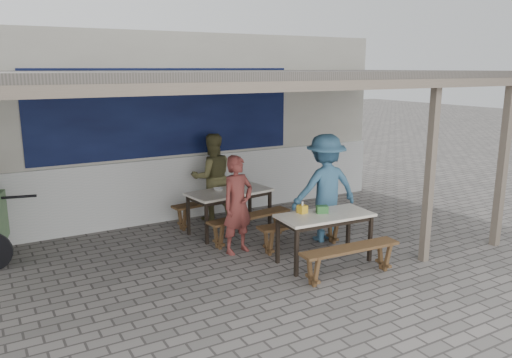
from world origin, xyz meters
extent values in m
plane|color=slate|center=(0.00, 0.00, 0.00)|extent=(60.00, 60.00, 0.00)
cube|color=beige|center=(0.00, 3.60, 1.75)|extent=(9.00, 1.20, 3.50)
cube|color=silver|center=(0.00, 2.97, 0.60)|extent=(9.00, 0.10, 1.20)
cube|color=#101B4C|center=(-0.20, 2.98, 2.05)|extent=(5.00, 0.03, 1.60)
cube|color=#4F4944|center=(0.00, 1.00, 2.75)|extent=(9.00, 4.20, 0.12)
cube|color=#6F6054|center=(0.00, -1.05, 2.65)|extent=(9.00, 0.12, 0.12)
cube|color=#6F6054|center=(3.90, -1.00, 1.35)|extent=(0.12, 0.12, 2.70)
cube|color=#6F6054|center=(2.35, -0.90, 1.35)|extent=(0.11, 0.11, 2.70)
cube|color=white|center=(0.41, 1.77, 0.73)|extent=(1.53, 0.91, 0.04)
cube|color=black|center=(0.41, 1.77, 0.67)|extent=(1.42, 0.79, 0.06)
cube|color=black|center=(-0.21, 1.38, 0.35)|extent=(0.05, 0.05, 0.71)
cube|color=black|center=(1.11, 1.56, 0.35)|extent=(0.05, 0.05, 0.71)
cube|color=black|center=(-0.29, 1.98, 0.35)|extent=(0.05, 0.05, 0.71)
cube|color=black|center=(1.03, 2.15, 0.35)|extent=(0.05, 0.05, 0.71)
cube|color=brown|center=(0.49, 1.18, 0.43)|extent=(1.58, 0.48, 0.04)
cube|color=brown|center=(-0.13, 1.10, 0.21)|extent=(0.09, 0.28, 0.41)
cube|color=brown|center=(1.11, 1.26, 0.21)|extent=(0.09, 0.28, 0.41)
cube|color=brown|center=(0.33, 2.35, 0.43)|extent=(1.58, 0.48, 0.04)
cube|color=brown|center=(-0.29, 2.27, 0.21)|extent=(0.09, 0.28, 0.41)
cube|color=brown|center=(0.95, 2.44, 0.21)|extent=(0.09, 0.28, 0.41)
cube|color=white|center=(0.99, -0.20, 0.73)|extent=(1.44, 0.75, 0.04)
cube|color=black|center=(0.99, -0.20, 0.67)|extent=(1.33, 0.64, 0.06)
cube|color=black|center=(0.34, -0.43, 0.35)|extent=(0.05, 0.05, 0.71)
cube|color=black|center=(1.62, -0.51, 0.35)|extent=(0.05, 0.05, 0.71)
cube|color=black|center=(0.37, 0.11, 0.35)|extent=(0.05, 0.05, 0.71)
cube|color=black|center=(1.65, 0.03, 0.35)|extent=(0.05, 0.05, 0.71)
cube|color=brown|center=(0.96, -0.84, 0.43)|extent=(1.52, 0.37, 0.04)
cube|color=brown|center=(0.36, -0.80, 0.21)|extent=(0.07, 0.28, 0.41)
cube|color=brown|center=(1.56, -0.87, 0.21)|extent=(0.07, 0.28, 0.41)
cube|color=brown|center=(1.03, 0.43, 0.43)|extent=(1.52, 0.37, 0.04)
cube|color=brown|center=(0.43, 0.47, 0.21)|extent=(0.07, 0.28, 0.41)
cube|color=brown|center=(1.63, 0.40, 0.21)|extent=(0.07, 0.28, 0.41)
cylinder|color=black|center=(-3.00, 2.21, 0.98)|extent=(0.71, 0.20, 0.04)
imported|color=brown|center=(0.07, 0.81, 0.78)|extent=(0.63, 0.48, 1.55)
imported|color=brown|center=(0.47, 2.61, 0.83)|extent=(0.90, 0.76, 1.66)
imported|color=#3C6B8D|center=(1.61, 0.61, 0.90)|extent=(1.24, 0.82, 1.80)
cube|color=gold|center=(0.73, 0.01, 0.81)|extent=(0.13, 0.13, 0.12)
cube|color=#2E6830|center=(0.99, -0.13, 0.81)|extent=(0.20, 0.17, 0.11)
cylinder|color=white|center=(0.56, 1.89, 0.80)|extent=(0.09, 0.09, 0.10)
imported|color=silver|center=(0.26, 1.89, 0.77)|extent=(0.18, 0.18, 0.04)
camera|label=1|loc=(-3.39, -5.82, 2.85)|focal=35.00mm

